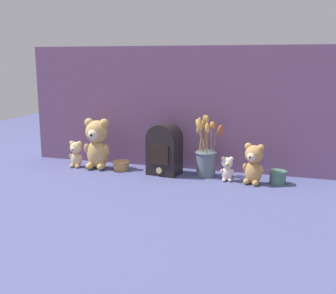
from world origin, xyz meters
TOP-DOWN VIEW (x-y plane):
  - ground_plane at (0.00, 0.00)m, footprint 4.00×4.00m
  - backdrop_wall at (0.00, 0.17)m, footprint 1.62×0.02m
  - teddy_bear_large at (-0.38, 0.02)m, footprint 0.14×0.13m
  - teddy_bear_medium at (0.42, -0.01)m, footprint 0.10×0.09m
  - teddy_bear_small at (-0.51, 0.02)m, footprint 0.07×0.07m
  - teddy_bear_tiny at (0.29, -0.00)m, footprint 0.06×0.06m
  - flower_vase at (0.18, 0.05)m, footprint 0.14×0.15m
  - vintage_radio at (-0.02, 0.03)m, footprint 0.17×0.13m
  - decorative_tin_tall at (-0.26, 0.03)m, footprint 0.08×0.08m
  - decorative_tin_short at (0.52, 0.02)m, footprint 0.08×0.08m

SIDE VIEW (x-z plane):
  - ground_plane at x=0.00m, z-range 0.00..0.00m
  - decorative_tin_tall at x=-0.26m, z-range 0.00..0.05m
  - decorative_tin_short at x=0.52m, z-range 0.00..0.06m
  - teddy_bear_tiny at x=0.29m, z-range 0.00..0.12m
  - teddy_bear_small at x=-0.51m, z-range 0.00..0.14m
  - flower_vase at x=0.18m, z-range -0.05..0.24m
  - teddy_bear_medium at x=0.42m, z-range 0.00..0.19m
  - vintage_radio at x=-0.02m, z-range 0.00..0.25m
  - teddy_bear_large at x=-0.38m, z-range 0.01..0.27m
  - backdrop_wall at x=0.00m, z-range 0.00..0.62m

